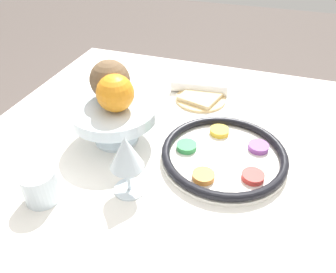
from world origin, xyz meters
TOP-DOWN VIEW (x-y plane):
  - dining_table at (0.00, 0.00)m, footprint 1.21×0.99m
  - seder_plate at (-0.05, 0.03)m, footprint 0.30×0.30m
  - wine_glass at (0.13, 0.19)m, footprint 0.07×0.07m
  - fruit_stand at (0.23, 0.04)m, footprint 0.22×0.22m
  - orange_fruit at (0.22, 0.05)m, footprint 0.09×0.09m
  - coconut at (0.26, 0.00)m, footprint 0.10×0.10m
  - bread_plate at (0.07, -0.23)m, footprint 0.16×0.16m
  - napkin_roll at (0.09, -0.27)m, footprint 0.19×0.06m
  - cup_far at (0.29, 0.28)m, footprint 0.07×0.07m

SIDE VIEW (x-z plane):
  - dining_table at x=0.00m, z-range 0.00..0.72m
  - bread_plate at x=0.07m, z-range 0.72..0.74m
  - seder_plate at x=-0.05m, z-range 0.72..0.75m
  - napkin_roll at x=0.09m, z-range 0.72..0.76m
  - cup_far at x=0.29m, z-range 0.72..0.79m
  - fruit_stand at x=0.23m, z-range 0.75..0.85m
  - wine_glass at x=0.13m, z-range 0.75..0.89m
  - orange_fruit at x=0.22m, z-range 0.82..0.91m
  - coconut at x=0.26m, z-range 0.82..0.92m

